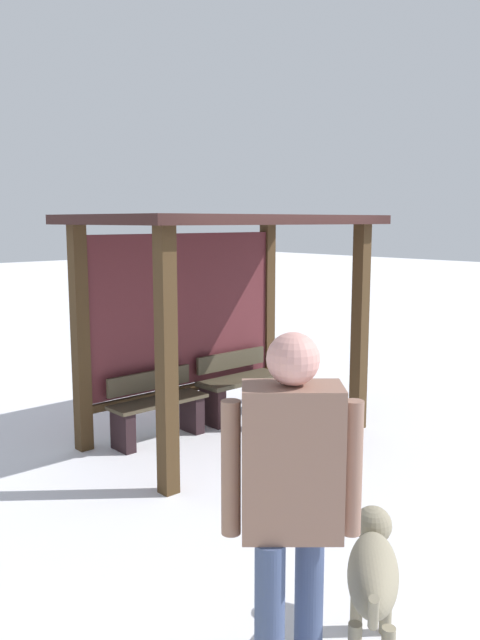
{
  "coord_description": "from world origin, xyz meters",
  "views": [
    {
      "loc": [
        -4.41,
        -5.03,
        2.31
      ],
      "look_at": [
        0.26,
        0.08,
        1.25
      ],
      "focal_mm": 36.36,
      "sensor_mm": 36.0,
      "label": 1
    }
  ],
  "objects_px": {
    "bus_shelter": "(212,271)",
    "dog": "(373,571)",
    "bench_left_inside": "(157,410)",
    "person_walking": "(291,492)",
    "bench_center_inside": "(240,388)"
  },
  "relations": [
    {
      "from": "bench_left_inside",
      "to": "bench_center_inside",
      "type": "distance_m",
      "value": 1.19
    },
    {
      "from": "bench_left_inside",
      "to": "bus_shelter",
      "type": "bearing_deg",
      "value": -19.64
    },
    {
      "from": "dog",
      "to": "bench_center_inside",
      "type": "bearing_deg",
      "value": 57.11
    },
    {
      "from": "dog",
      "to": "person_walking",
      "type": "bearing_deg",
      "value": 178.31
    },
    {
      "from": "person_walking",
      "to": "dog",
      "type": "bearing_deg",
      "value": -1.69
    },
    {
      "from": "bus_shelter",
      "to": "person_walking",
      "type": "height_order",
      "value": "bus_shelter"
    },
    {
      "from": "bus_shelter",
      "to": "bench_center_inside",
      "type": "relative_size",
      "value": 2.8
    },
    {
      "from": "person_walking",
      "to": "dog",
      "type": "xyz_separation_m",
      "value": [
        0.63,
        -0.02,
        -0.62
      ]
    },
    {
      "from": "bench_left_inside",
      "to": "dog",
      "type": "bearing_deg",
      "value": -107.52
    },
    {
      "from": "bench_center_inside",
      "to": "bench_left_inside",
      "type": "bearing_deg",
      "value": 179.88
    },
    {
      "from": "dog",
      "to": "bench_left_inside",
      "type": "bearing_deg",
      "value": 72.48
    },
    {
      "from": "bus_shelter",
      "to": "dog",
      "type": "height_order",
      "value": "bus_shelter"
    },
    {
      "from": "bus_shelter",
      "to": "person_walking",
      "type": "distance_m",
      "value": 4.16
    },
    {
      "from": "bus_shelter",
      "to": "bench_center_inside",
      "type": "height_order",
      "value": "bus_shelter"
    },
    {
      "from": "bench_center_inside",
      "to": "person_walking",
      "type": "relative_size",
      "value": 0.59
    }
  ]
}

